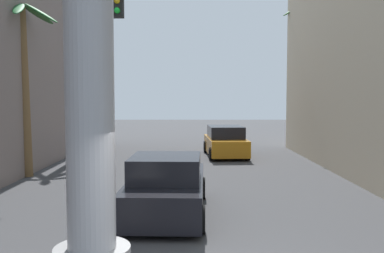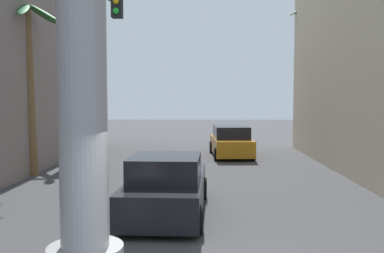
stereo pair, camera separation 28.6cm
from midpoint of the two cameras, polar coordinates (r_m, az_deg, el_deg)
ground_plane at (r=15.76m, az=-0.58°, el=-7.17°), size 85.93×85.93×0.00m
street_lamp at (r=14.20m, az=22.84°, el=10.05°), size 2.81×0.28×7.63m
car_lead at (r=11.18m, az=-4.28°, el=-8.09°), size 2.11×4.77×1.56m
car_far at (r=22.11m, az=3.94°, el=-2.06°), size 2.17×4.38×1.56m
palm_tree_far_left at (r=24.97m, az=-13.82°, el=8.97°), size 2.76×2.86×9.21m
palm_tree_mid_left at (r=17.44m, az=-22.14°, el=6.59°), size 2.88×2.89×6.56m
palm_tree_far_right at (r=26.54m, az=13.52°, el=8.81°), size 2.50×2.51×8.53m
pedestrian_far_left at (r=20.06m, az=-14.70°, el=-2.01°), size 0.45×0.45×1.73m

